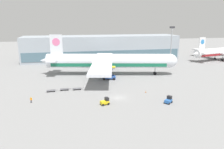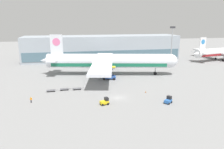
{
  "view_description": "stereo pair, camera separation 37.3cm",
  "coord_description": "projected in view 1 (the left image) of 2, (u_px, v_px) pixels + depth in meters",
  "views": [
    {
      "loc": [
        -14.99,
        -60.35,
        22.53
      ],
      "look_at": [
        0.87,
        12.95,
        4.0
      ],
      "focal_mm": 35.0,
      "sensor_mm": 36.0,
      "label": 1
    },
    {
      "loc": [
        -14.62,
        -60.42,
        22.53
      ],
      "look_at": [
        0.87,
        12.95,
        4.0
      ],
      "focal_mm": 35.0,
      "sensor_mm": 36.0,
      "label": 2
    }
  ],
  "objects": [
    {
      "name": "ground_plane",
      "position": [
        118.0,
        98.0,
        65.74
      ],
      "size": [
        400.0,
        400.0,
        0.0
      ],
      "primitive_type": "plane",
      "color": "gray"
    },
    {
      "name": "terminal_building",
      "position": [
        102.0,
        48.0,
        129.34
      ],
      "size": [
        90.0,
        18.2,
        14.0
      ],
      "color": "#9EA8B2",
      "rests_on": "ground_plane"
    },
    {
      "name": "light_mast",
      "position": [
        171.0,
        42.0,
        116.15
      ],
      "size": [
        2.8,
        0.5,
        19.66
      ],
      "color": "#9EA0A5",
      "rests_on": "ground_plane"
    },
    {
      "name": "airplane_main",
      "position": [
        107.0,
        61.0,
        92.24
      ],
      "size": [
        57.3,
        48.59,
        17.0
      ],
      "rotation": [
        0.0,
        0.0,
        -0.22
      ],
      "color": "silver",
      "rests_on": "ground_plane"
    },
    {
      "name": "airplane_distant",
      "position": [
        223.0,
        52.0,
        127.84
      ],
      "size": [
        46.38,
        39.32,
        13.76
      ],
      "rotation": [
        0.0,
        0.0,
        0.22
      ],
      "color": "white",
      "rests_on": "ground_plane"
    },
    {
      "name": "scissor_lift_loader",
      "position": [
        109.0,
        74.0,
        86.11
      ],
      "size": [
        5.73,
        4.33,
        5.04
      ],
      "rotation": [
        0.0,
        0.0,
        -0.22
      ],
      "color": "#284C99",
      "rests_on": "ground_plane"
    },
    {
      "name": "baggage_tug_foreground",
      "position": [
        169.0,
        100.0,
        61.2
      ],
      "size": [
        2.8,
        2.65,
        2.0
      ],
      "rotation": [
        0.0,
        0.0,
        0.66
      ],
      "color": "#2D66B7",
      "rests_on": "ground_plane"
    },
    {
      "name": "baggage_tug_mid",
      "position": [
        105.0,
        102.0,
        60.07
      ],
      "size": [
        2.71,
        2.13,
        2.0
      ],
      "rotation": [
        0.0,
        0.0,
        0.25
      ],
      "color": "yellow",
      "rests_on": "ground_plane"
    },
    {
      "name": "baggage_dolly_lead",
      "position": [
        51.0,
        90.0,
        71.18
      ],
      "size": [
        3.72,
        1.58,
        0.48
      ],
      "rotation": [
        0.0,
        0.0,
        0.03
      ],
      "color": "#56565B",
      "rests_on": "ground_plane"
    },
    {
      "name": "baggage_dolly_second",
      "position": [
        65.0,
        89.0,
        72.65
      ],
      "size": [
        3.72,
        1.58,
        0.48
      ],
      "rotation": [
        0.0,
        0.0,
        0.03
      ],
      "color": "#56565B",
      "rests_on": "ground_plane"
    },
    {
      "name": "baggage_dolly_third",
      "position": [
        77.0,
        89.0,
        73.18
      ],
      "size": [
        3.72,
        1.58,
        0.48
      ],
      "rotation": [
        0.0,
        0.0,
        0.03
      ],
      "color": "#56565B",
      "rests_on": "ground_plane"
    },
    {
      "name": "ground_crew_near",
      "position": [
        31.0,
        99.0,
        61.29
      ],
      "size": [
        0.56,
        0.28,
        1.72
      ],
      "rotation": [
        0.0,
        0.0,
        0.18
      ],
      "color": "black",
      "rests_on": "ground_plane"
    },
    {
      "name": "traffic_cone_near",
      "position": [
        146.0,
        92.0,
        70.27
      ],
      "size": [
        0.4,
        0.4,
        0.65
      ],
      "color": "black",
      "rests_on": "ground_plane"
    }
  ]
}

